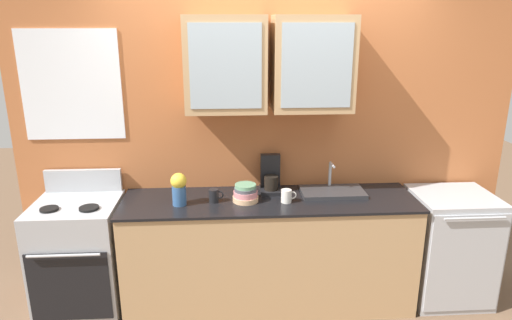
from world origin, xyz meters
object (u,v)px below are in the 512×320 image
(bowl_stack, at_px, (246,193))
(cup_near_sink, at_px, (287,196))
(vase, at_px, (179,188))
(sink_faucet, at_px, (332,191))
(coffee_maker, at_px, (271,178))
(cup_near_bowls, at_px, (214,196))
(stove_range, at_px, (81,257))
(dishwasher, at_px, (449,247))

(bowl_stack, relative_size, cup_near_sink, 1.66)
(vase, height_order, cup_near_sink, vase)
(sink_faucet, distance_m, vase, 1.19)
(bowl_stack, relative_size, coffee_maker, 0.67)
(bowl_stack, height_order, cup_near_sink, bowl_stack)
(cup_near_bowls, bearing_deg, stove_range, 178.66)
(vase, distance_m, dishwasher, 2.20)
(stove_range, distance_m, dishwasher, 2.90)
(vase, bearing_deg, cup_near_bowls, 8.64)
(bowl_stack, height_order, cup_near_bowls, bowl_stack)
(dishwasher, relative_size, coffee_maker, 3.06)
(cup_near_bowls, bearing_deg, sink_faucet, 7.01)
(coffee_maker, bearing_deg, bowl_stack, -135.04)
(vase, xyz_separation_m, cup_near_sink, (0.79, -0.00, -0.08))
(stove_range, distance_m, bowl_stack, 1.36)
(stove_range, xyz_separation_m, vase, (0.78, -0.06, 0.57))
(sink_faucet, distance_m, cup_near_sink, 0.41)
(stove_range, relative_size, dishwasher, 1.20)
(sink_faucet, bearing_deg, bowl_stack, -170.70)
(stove_range, height_order, sink_faucet, sink_faucet)
(stove_range, xyz_separation_m, cup_near_sink, (1.57, -0.06, 0.49))
(vase, distance_m, cup_near_sink, 0.80)
(sink_faucet, height_order, coffee_maker, coffee_maker)
(stove_range, height_order, bowl_stack, stove_range)
(sink_faucet, xyz_separation_m, vase, (-1.17, -0.15, 0.11))
(vase, distance_m, coffee_maker, 0.74)
(sink_faucet, distance_m, cup_near_bowls, 0.93)
(bowl_stack, bearing_deg, vase, -175.38)
(stove_range, distance_m, coffee_maker, 1.58)
(sink_faucet, relative_size, bowl_stack, 2.54)
(sink_faucet, height_order, cup_near_bowls, sink_faucet)
(cup_near_sink, xyz_separation_m, cup_near_bowls, (-0.54, 0.04, 0.00))
(sink_faucet, bearing_deg, cup_near_sink, -158.16)
(vase, bearing_deg, sink_faucet, 7.37)
(sink_faucet, distance_m, bowl_stack, 0.70)
(cup_near_sink, bearing_deg, sink_faucet, 21.84)
(cup_near_bowls, bearing_deg, cup_near_sink, -4.19)
(cup_near_sink, relative_size, dishwasher, 0.13)
(vase, relative_size, cup_near_sink, 2.10)
(vase, xyz_separation_m, coffee_maker, (0.69, 0.25, -0.02))
(vase, bearing_deg, cup_near_sink, -0.07)
(stove_range, bearing_deg, cup_near_bowls, -1.34)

